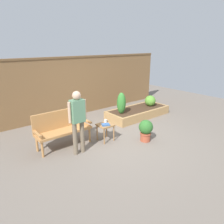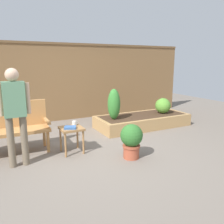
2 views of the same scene
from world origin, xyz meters
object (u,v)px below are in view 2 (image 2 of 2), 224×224
object	(u,v)px
book_on_table	(70,127)
potted_boxwood	(131,139)
side_table	(71,132)
person_by_bench	(15,109)
cup_on_table	(74,123)
shrub_far_corner	(163,106)
garden_bench	(6,125)
shrub_near_bench	(114,104)

from	to	relation	value
book_on_table	potted_boxwood	size ratio (longest dim) A/B	0.34
side_table	person_by_bench	xyz separation A→B (m)	(-0.93, -0.16, 0.54)
person_by_bench	cup_on_table	bearing A→B (deg)	14.97
book_on_table	shrub_far_corner	size ratio (longest dim) A/B	0.51
garden_bench	shrub_near_bench	size ratio (longest dim) A/B	1.97
shrub_near_bench	shrub_far_corner	distance (m)	1.48
potted_boxwood	book_on_table	bearing A→B (deg)	143.45
book_on_table	shrub_near_bench	size ratio (longest dim) A/B	0.28
garden_bench	side_table	world-z (taller)	garden_bench
shrub_near_bench	shrub_far_corner	bearing A→B (deg)	0.00
side_table	book_on_table	distance (m)	0.13
shrub_far_corner	book_on_table	bearing A→B (deg)	-162.43
garden_bench	side_table	size ratio (longest dim) A/B	3.00
shrub_far_corner	potted_boxwood	bearing A→B (deg)	-141.38
side_table	cup_on_table	size ratio (longest dim) A/B	4.17
potted_boxwood	shrub_far_corner	bearing A→B (deg)	38.62
cup_on_table	person_by_bench	distance (m)	1.14
garden_bench	cup_on_table	size ratio (longest dim) A/B	12.50
cup_on_table	potted_boxwood	size ratio (longest dim) A/B	0.19
garden_bench	cup_on_table	distance (m)	1.21
shrub_near_bench	potted_boxwood	bearing A→B (deg)	-106.72
side_table	person_by_bench	world-z (taller)	person_by_bench
shrub_near_bench	person_by_bench	world-z (taller)	person_by_bench
shrub_near_bench	book_on_table	bearing A→B (deg)	-146.48
side_table	garden_bench	bearing A→B (deg)	155.23
book_on_table	person_by_bench	world-z (taller)	person_by_bench
cup_on_table	person_by_bench	world-z (taller)	person_by_bench
person_by_bench	side_table	bearing A→B (deg)	9.72
side_table	shrub_near_bench	xyz separation A→B (m)	(1.31, 0.83, 0.27)
cup_on_table	shrub_near_bench	size ratio (longest dim) A/B	0.16
garden_bench	person_by_bench	bearing A→B (deg)	-79.49
shrub_far_corner	person_by_bench	bearing A→B (deg)	-165.07
book_on_table	person_by_bench	xyz separation A→B (m)	(-0.89, -0.10, 0.43)
side_table	person_by_bench	bearing A→B (deg)	-170.28
garden_bench	side_table	xyz separation A→B (m)	(1.05, -0.48, -0.15)
cup_on_table	person_by_bench	bearing A→B (deg)	-165.03
book_on_table	potted_boxwood	bearing A→B (deg)	-14.59
side_table	shrub_far_corner	world-z (taller)	shrub_far_corner
side_table	person_by_bench	distance (m)	1.08
garden_bench	shrub_near_bench	bearing A→B (deg)	8.36
cup_on_table	book_on_table	size ratio (longest dim) A/B	0.56
potted_boxwood	person_by_bench	xyz separation A→B (m)	(-1.77, 0.56, 0.59)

